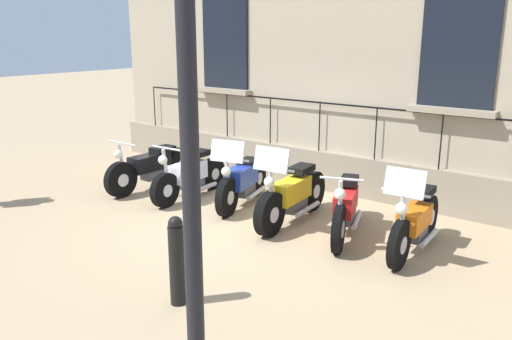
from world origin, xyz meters
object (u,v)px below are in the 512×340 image
object	(u,v)px
motorcycle_yellow	(292,196)
motorcycle_orange	(415,223)
bollard	(177,260)
motorcycle_blue	(242,182)
motorcycle_black	(152,167)
motorcycle_white	(190,176)
motorcycle_red	(346,208)
lamppost	(186,28)

from	to	relation	value
motorcycle_yellow	motorcycle_orange	size ratio (longest dim) A/B	1.09
motorcycle_yellow	bollard	world-z (taller)	motorcycle_yellow
motorcycle_blue	bollard	xyz separation A→B (m)	(3.13, 1.58, 0.09)
motorcycle_black	motorcycle_blue	xyz separation A→B (m)	(-0.25, 2.07, 0.02)
motorcycle_white	motorcycle_red	bearing A→B (deg)	91.93
motorcycle_yellow	motorcycle_orange	world-z (taller)	motorcycle_yellow
motorcycle_blue	lamppost	bearing A→B (deg)	36.38
motorcycle_yellow	motorcycle_red	distance (m)	0.95
motorcycle_blue	motorcycle_orange	xyz separation A→B (m)	(0.16, 3.17, -0.00)
motorcycle_white	lamppost	distance (m)	7.13
motorcycle_blue	motorcycle_red	xyz separation A→B (m)	(0.15, 2.11, -0.01)
motorcycle_blue	bollard	world-z (taller)	motorcycle_blue
motorcycle_red	lamppost	xyz separation A→B (m)	(4.81, 1.54, 2.58)
motorcycle_black	motorcycle_red	xyz separation A→B (m)	(-0.10, 4.17, 0.01)
lamppost	bollard	distance (m)	3.71
motorcycle_red	bollard	bearing A→B (deg)	-10.04
motorcycle_orange	motorcycle_blue	bearing A→B (deg)	-92.91
motorcycle_red	lamppost	distance (m)	5.67
motorcycle_black	motorcycle_orange	distance (m)	5.24
motorcycle_red	bollard	xyz separation A→B (m)	(2.98, -0.53, 0.10)
motorcycle_yellow	bollard	distance (m)	2.98
lamppost	bollard	size ratio (longest dim) A/B	3.84
motorcycle_black	bollard	size ratio (longest dim) A/B	2.09
motorcycle_red	lamppost	world-z (taller)	lamppost
motorcycle_white	bollard	xyz separation A→B (m)	(2.87, 2.62, 0.12)
motorcycle_yellow	motorcycle_orange	bearing A→B (deg)	90.52
motorcycle_blue	lamppost	xyz separation A→B (m)	(4.95, 3.65, 2.57)
motorcycle_white	lamppost	bearing A→B (deg)	44.91
motorcycle_blue	motorcycle_yellow	xyz separation A→B (m)	(0.18, 1.16, 0.00)
motorcycle_black	motorcycle_orange	bearing A→B (deg)	90.96
motorcycle_black	bollard	bearing A→B (deg)	51.73
motorcycle_blue	motorcycle_red	size ratio (longest dim) A/B	0.96
motorcycle_black	motorcycle_red	distance (m)	4.18
motorcycle_white	lamppost	size ratio (longest dim) A/B	0.49
lamppost	motorcycle_black	bearing A→B (deg)	-129.45
motorcycle_red	motorcycle_orange	distance (m)	1.06
motorcycle_yellow	lamppost	bearing A→B (deg)	27.51
motorcycle_black	motorcycle_orange	size ratio (longest dim) A/B	1.14
motorcycle_blue	motorcycle_yellow	size ratio (longest dim) A/B	0.90
motorcycle_yellow	lamppost	distance (m)	5.96
motorcycle_yellow	motorcycle_red	xyz separation A→B (m)	(-0.03, 0.95, -0.01)
motorcycle_black	lamppost	size ratio (longest dim) A/B	0.55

